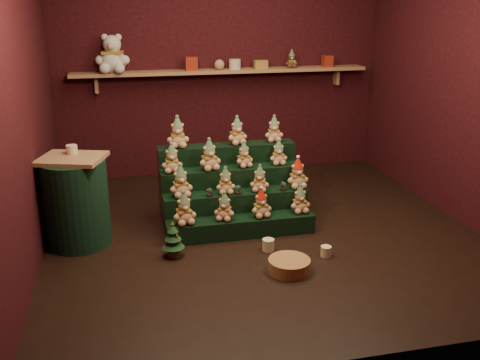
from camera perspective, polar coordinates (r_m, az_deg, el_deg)
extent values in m
plane|color=black|center=(5.18, 2.36, -5.47)|extent=(4.00, 4.00, 0.00)
cube|color=black|center=(6.76, -2.12, 12.56)|extent=(4.00, 0.10, 2.80)
cube|color=black|center=(2.89, 13.37, 3.88)|extent=(4.00, 0.10, 2.80)
cube|color=black|center=(4.68, -22.71, 8.45)|extent=(0.10, 4.00, 2.80)
cube|color=black|center=(5.67, 23.30, 9.93)|extent=(0.10, 4.00, 2.80)
cube|color=#A57B52|center=(6.60, -1.81, 11.54)|extent=(3.60, 0.26, 0.04)
cube|color=#A57B52|center=(6.57, -15.06, 9.83)|extent=(0.04, 0.12, 0.20)
cube|color=#A57B52|center=(7.12, 10.24, 10.80)|extent=(0.04, 0.12, 0.20)
cube|color=black|center=(5.04, 0.12, -5.01)|extent=(1.40, 0.22, 0.18)
cube|color=black|center=(5.21, -0.42, -3.16)|extent=(1.40, 0.22, 0.36)
cube|color=black|center=(5.38, -0.93, -1.42)|extent=(1.40, 0.22, 0.54)
cube|color=black|center=(5.55, -1.41, 0.21)|extent=(1.40, 0.22, 0.72)
cylinder|color=black|center=(5.04, -3.27, -1.62)|extent=(0.06, 0.06, 0.02)
sphere|color=silver|center=(5.02, -3.28, -1.19)|extent=(0.06, 0.06, 0.06)
cylinder|color=black|center=(5.09, -0.21, -1.38)|extent=(0.06, 0.06, 0.02)
sphere|color=silver|center=(5.07, -0.21, -0.92)|extent=(0.07, 0.07, 0.07)
cylinder|color=black|center=(5.20, 4.63, -1.00)|extent=(0.06, 0.06, 0.02)
sphere|color=silver|center=(5.18, 4.64, -0.55)|extent=(0.07, 0.07, 0.07)
cube|color=#A57B52|center=(4.87, -17.52, 2.19)|extent=(0.65, 0.59, 0.04)
cylinder|color=black|center=(5.00, -17.07, -2.34)|extent=(0.57, 0.57, 0.79)
cylinder|color=beige|center=(4.95, -17.51, 3.14)|extent=(0.10, 0.10, 0.08)
cylinder|color=#49341A|center=(4.71, -7.09, -7.81)|extent=(0.10, 0.10, 0.05)
cone|color=#153B1E|center=(4.67, -7.14, -6.58)|extent=(0.19, 0.19, 0.10)
cone|color=#153B1E|center=(4.64, -7.17, -5.83)|extent=(0.15, 0.15, 0.09)
cone|color=#153B1E|center=(4.61, -7.20, -5.11)|extent=(0.10, 0.10, 0.07)
cone|color=gold|center=(4.59, -7.23, -4.56)|extent=(0.03, 0.03, 0.03)
cylinder|color=beige|center=(4.78, 3.03, -6.92)|extent=(0.11, 0.11, 0.11)
cylinder|color=beige|center=(4.73, 9.15, -7.52)|extent=(0.09, 0.09, 0.09)
cylinder|color=#A97944|center=(4.44, 5.27, -9.06)|extent=(0.42, 0.42, 0.11)
cube|color=#AE301A|center=(6.50, -5.24, 12.26)|extent=(0.14, 0.14, 0.16)
cylinder|color=beige|center=(6.60, -0.55, 12.24)|extent=(0.14, 0.14, 0.12)
cube|color=#AE301A|center=(6.95, 9.29, 12.41)|extent=(0.12, 0.12, 0.14)
sphere|color=tan|center=(6.56, -2.21, 12.20)|extent=(0.12, 0.12, 0.12)
cube|color=orange|center=(6.68, 2.23, 12.22)|extent=(0.16, 0.10, 0.10)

